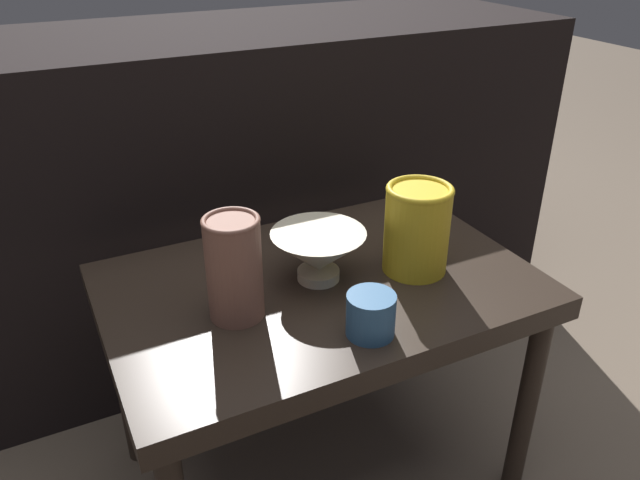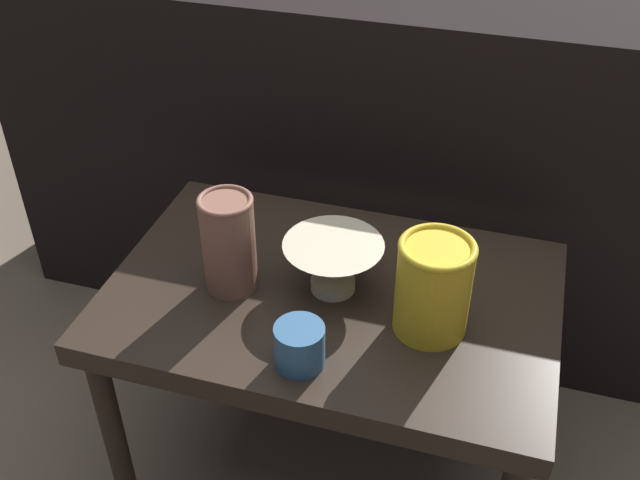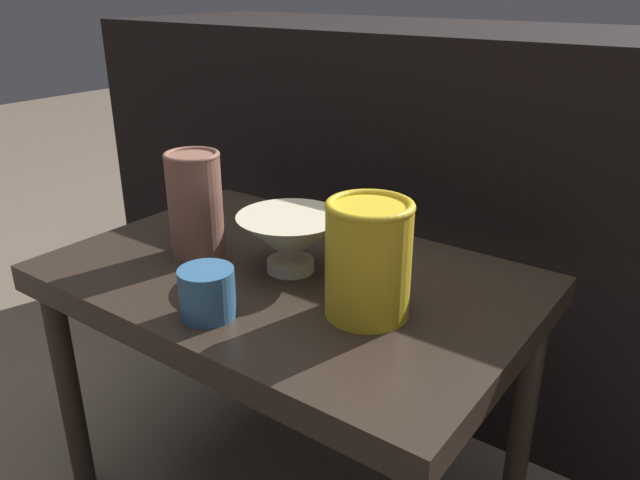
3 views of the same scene
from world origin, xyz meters
name	(u,v)px [view 2 (image 2 of 3)]	position (x,y,z in m)	size (l,w,h in m)	color
ground_plane	(329,465)	(0.00, 0.00, 0.00)	(8.00, 8.00, 0.00)	#6B5B4C
table	(331,315)	(0.00, 0.00, 0.38)	(0.69, 0.46, 0.43)	#2D231C
couch_backdrop	(404,148)	(0.00, 0.58, 0.37)	(1.67, 0.50, 0.74)	black
bowl	(331,263)	(0.00, 0.01, 0.48)	(0.15, 0.15, 0.09)	beige
vase_textured_left	(229,242)	(-0.15, -0.03, 0.52)	(0.08, 0.08, 0.16)	brown
vase_colorful_right	(433,286)	(0.16, -0.04, 0.51)	(0.11, 0.11, 0.15)	gold
cup	(299,346)	(0.00, -0.16, 0.47)	(0.07, 0.07, 0.06)	#33608E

